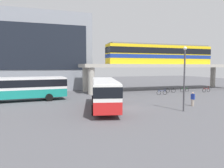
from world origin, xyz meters
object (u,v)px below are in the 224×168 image
at_px(train, 161,54).
at_px(bicycle_blue, 162,92).
at_px(bus_main, 104,91).
at_px(bicycle_red, 206,90).
at_px(pedestrian_waiting_near_stop, 193,100).
at_px(bicycle_black, 171,91).
at_px(bicycle_brown, 118,92).
at_px(station_building, 25,52).
at_px(bus_secondary, 24,86).
at_px(bicycle_green, 185,90).

bearing_deg(train, bicycle_blue, -118.75).
bearing_deg(bus_main, train, 42.71).
height_order(bicycle_red, pedestrian_waiting_near_stop, pedestrian_waiting_near_stop).
bearing_deg(bus_main, bicycle_black, 34.04).
height_order(bicycle_brown, bicycle_black, same).
distance_m(station_building, bicycle_red, 35.97).
relative_size(bicycle_blue, bicycle_black, 1.06).
bearing_deg(bicycle_brown, bicycle_black, -3.90).
distance_m(train, bicycle_blue, 9.79).
xyz_separation_m(station_building, bicycle_brown, (14.83, -14.35, -7.11)).
xyz_separation_m(bus_main, bicycle_red, (22.09, 9.02, -1.63)).
bearing_deg(station_building, pedestrian_waiting_near_stop, -54.67).
height_order(train, bicycle_red, train).
bearing_deg(station_building, bus_main, -70.41).
relative_size(bicycle_red, pedestrian_waiting_near_stop, 1.09).
height_order(station_building, bicycle_brown, station_building).
distance_m(bus_secondary, bicycle_red, 30.74).
height_order(train, bus_secondary, train).
relative_size(bicycle_black, bicycle_red, 0.93).
xyz_separation_m(station_building, bus_secondary, (0.47, -16.97, -5.48)).
bearing_deg(bus_main, bus_secondary, 135.24).
height_order(station_building, bicycle_red, station_building).
bearing_deg(bicycle_black, station_building, 148.60).
xyz_separation_m(train, bicycle_brown, (-10.18, -3.55, -6.67)).
distance_m(bicycle_blue, bicycle_green, 6.27).
height_order(bicycle_green, bicycle_brown, same).
relative_size(bus_main, bicycle_blue, 6.42).
distance_m(bicycle_blue, bicycle_brown, 7.27).
distance_m(bus_main, bicycle_black, 18.81).
bearing_deg(bus_secondary, station_building, 91.57).
bearing_deg(pedestrian_waiting_near_stop, bicycle_black, 66.89).
distance_m(bicycle_green, bicycle_black, 2.91).
bearing_deg(bicycle_brown, bicycle_green, -3.39).
bearing_deg(station_building, bicycle_brown, -44.07).
distance_m(bus_secondary, bicycle_black, 24.27).
bearing_deg(bicycle_red, bus_main, -157.79).
height_order(bicycle_green, bicycle_black, same).
xyz_separation_m(train, pedestrian_waiting_near_stop, (-5.65, -16.51, -6.26)).
bearing_deg(bicycle_blue, bicycle_brown, 157.96).
bearing_deg(bicycle_red, station_building, 152.11).
relative_size(bicycle_blue, bicycle_brown, 1.06).
relative_size(station_building, bus_main, 2.22).
relative_size(train, bicycle_brown, 12.99).
height_order(train, bicycle_green, train).
height_order(train, bus_main, train).
height_order(station_building, bicycle_green, station_building).
bearing_deg(bicycle_brown, bicycle_red, -7.47).
xyz_separation_m(bus_secondary, bicycle_black, (24.14, 1.95, -1.63)).
height_order(bus_main, pedestrian_waiting_near_stop, bus_main).
xyz_separation_m(bicycle_brown, bicycle_black, (9.78, -0.67, 0.00)).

